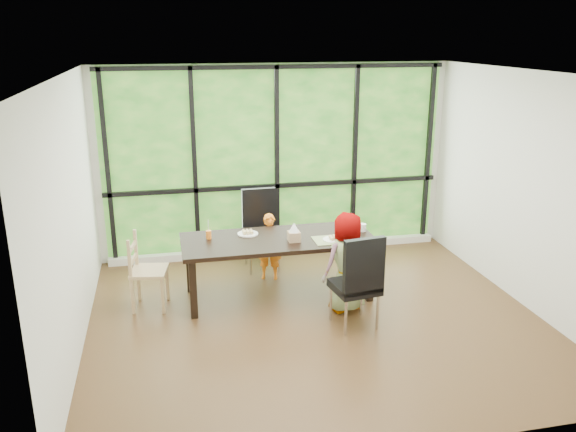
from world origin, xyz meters
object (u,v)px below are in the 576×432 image
at_px(child_older, 345,262).
at_px(chair_end_beech, 149,271).
at_px(child_toddler, 270,247).
at_px(white_mug, 362,227).
at_px(tissue_box, 294,236).
at_px(chair_window_leather, 262,231).
at_px(dining_table, 278,267).
at_px(orange_cup, 209,235).
at_px(green_cup, 357,235).
at_px(plate_near, 333,240).
at_px(plate_far, 248,234).
at_px(chair_interior_leather, 355,280).

bearing_deg(child_older, chair_end_beech, -29.33).
relative_size(child_toddler, white_mug, 9.52).
bearing_deg(tissue_box, chair_end_beech, 174.30).
height_order(child_older, white_mug, child_older).
relative_size(chair_window_leather, white_mug, 11.73).
distance_m(chair_end_beech, child_toddler, 1.61).
bearing_deg(white_mug, dining_table, -178.33).
xyz_separation_m(chair_end_beech, orange_cup, (0.71, 0.13, 0.35)).
xyz_separation_m(chair_window_leather, green_cup, (0.94, -1.17, 0.26)).
xyz_separation_m(dining_table, child_toddler, (0.00, 0.56, 0.06)).
height_order(plate_near, orange_cup, orange_cup).
distance_m(chair_window_leather, tissue_box, 1.11).
xyz_separation_m(chair_end_beech, plate_near, (2.14, -0.24, 0.31)).
height_order(dining_table, child_toddler, child_toddler).
bearing_deg(chair_end_beech, green_cup, -86.99).
relative_size(child_older, plate_far, 4.65).
height_order(child_toddler, child_older, child_older).
height_order(child_toddler, green_cup, child_toddler).
xyz_separation_m(chair_window_leather, white_mug, (1.11, -0.88, 0.26)).
xyz_separation_m(chair_window_leather, chair_end_beech, (-1.48, -0.89, -0.09)).
height_order(chair_window_leather, plate_far, chair_window_leather).
bearing_deg(child_toddler, dining_table, -73.24).
bearing_deg(dining_table, chair_window_leather, 92.49).
height_order(chair_window_leather, chair_end_beech, chair_window_leather).
height_order(plate_near, white_mug, white_mug).
height_order(chair_interior_leather, plate_far, chair_interior_leather).
relative_size(chair_interior_leather, child_toddler, 1.23).
distance_m(plate_far, white_mug, 1.41).
relative_size(chair_end_beech, plate_far, 3.57).
relative_size(chair_end_beech, tissue_box, 6.61).
height_order(chair_window_leather, chair_interior_leather, same).
bearing_deg(plate_near, white_mug, 28.58).
bearing_deg(green_cup, plate_far, 159.38).
xyz_separation_m(dining_table, chair_end_beech, (-1.52, 0.02, 0.08)).
height_order(dining_table, tissue_box, tissue_box).
bearing_deg(chair_interior_leather, dining_table, -62.62).
bearing_deg(chair_end_beech, tissue_box, -86.08).
bearing_deg(child_toddler, chair_interior_leather, -49.26).
relative_size(plate_far, tissue_box, 1.85).
height_order(chair_interior_leather, orange_cup, chair_interior_leather).
height_order(chair_window_leather, green_cup, chair_window_leather).
relative_size(plate_far, green_cup, 2.31).
distance_m(plate_far, plate_near, 1.04).
distance_m(chair_window_leather, plate_far, 0.79).
height_order(chair_end_beech, green_cup, chair_end_beech).
bearing_deg(orange_cup, white_mug, -3.73).
bearing_deg(green_cup, dining_table, 164.13).
relative_size(child_older, orange_cup, 11.38).
relative_size(orange_cup, tissue_box, 0.76).
distance_m(chair_window_leather, plate_near, 1.32).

